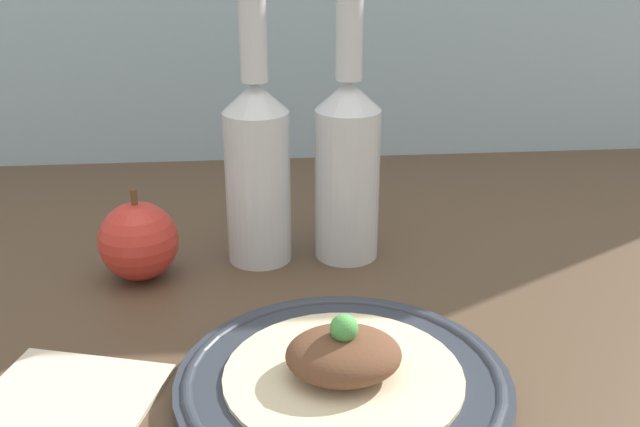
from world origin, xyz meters
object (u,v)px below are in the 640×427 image
at_px(plate, 343,384).
at_px(apple, 138,241).
at_px(plated_food, 344,362).
at_px(cider_bottle_left, 257,163).
at_px(cider_bottle_right, 347,160).

distance_m(plate, apple, 0.29).
relative_size(plate, plated_food, 1.40).
xyz_separation_m(plated_food, apple, (-0.19, 0.22, 0.01)).
height_order(cider_bottle_left, apple, cider_bottle_left).
bearing_deg(plated_food, cider_bottle_right, 82.56).
height_order(cider_bottle_right, apple, cider_bottle_right).
bearing_deg(cider_bottle_left, apple, -164.16).
bearing_deg(apple, plated_food, -49.83).
relative_size(cider_bottle_left, cider_bottle_right, 1.00).
xyz_separation_m(cider_bottle_left, apple, (-0.13, -0.04, -0.07)).
height_order(plate, cider_bottle_left, cider_bottle_left).
height_order(plate, plated_food, plated_food).
height_order(plated_food, cider_bottle_right, cider_bottle_right).
relative_size(cider_bottle_right, apple, 3.02).
relative_size(plate, cider_bottle_right, 0.90).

